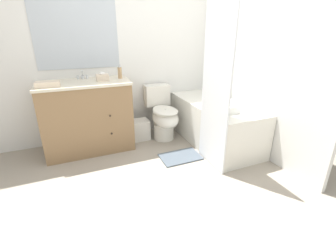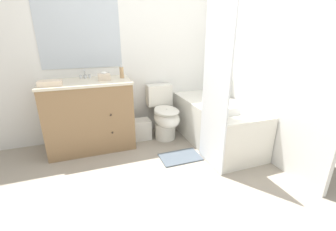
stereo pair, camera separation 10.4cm
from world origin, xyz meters
name	(u,v)px [view 1 (the left image)]	position (x,y,z in m)	size (l,w,h in m)	color
ground_plane	(182,194)	(0.00, 0.00, 0.00)	(14.00, 14.00, 0.00)	gray
wall_back	(133,48)	(-0.01, 1.63, 1.25)	(8.00, 0.06, 2.50)	silver
wall_right	(246,50)	(1.27, 0.80, 1.25)	(0.05, 2.60, 2.50)	silver
vanity_cabinet	(88,116)	(-0.71, 1.32, 0.46)	(1.07, 0.61, 0.90)	olive
sink_faucet	(83,76)	(-0.71, 1.50, 0.93)	(0.14, 0.12, 0.12)	silver
toilet	(163,115)	(0.29, 1.24, 0.35)	(0.36, 0.68, 0.74)	silver
bathtub	(213,122)	(0.90, 0.87, 0.29)	(0.67, 1.46, 0.57)	silver
shower_curtain	(216,84)	(0.55, 0.37, 0.95)	(0.01, 0.51, 1.88)	white
wastebasket	(140,130)	(-0.04, 1.33, 0.14)	(0.26, 0.22, 0.28)	silver
tissue_box	(102,77)	(-0.49, 1.28, 0.94)	(0.15, 0.12, 0.11)	beige
soap_dispenser	(120,72)	(-0.26, 1.36, 0.97)	(0.05, 0.05, 0.17)	tan
hand_towel_folded	(48,84)	(-1.08, 1.14, 0.93)	(0.24, 0.13, 0.06)	beige
bath_towel_folded	(225,109)	(0.78, 0.48, 0.62)	(0.26, 0.23, 0.09)	white
bath_mat	(180,157)	(0.28, 0.62, 0.01)	(0.49, 0.32, 0.02)	#4C5660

